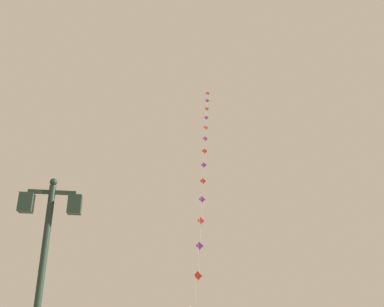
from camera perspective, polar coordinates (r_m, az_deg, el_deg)
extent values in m
cylinder|color=#1E2D23|center=(8.70, -21.25, -17.85)|extent=(0.14, 0.14, 4.22)
sphere|color=#1E2D23|center=(9.03, -19.45, -3.92)|extent=(0.16, 0.16, 0.16)
cube|color=#1E2D23|center=(8.97, -19.63, -5.33)|extent=(0.99, 0.08, 0.08)
cube|color=#1E2D23|center=(9.01, -22.93, -6.60)|extent=(0.28, 0.28, 0.40)
cube|color=beige|center=(9.01, -22.93, -6.60)|extent=(0.19, 0.19, 0.30)
cube|color=#1E2D23|center=(8.84, -16.65, -7.13)|extent=(0.28, 0.28, 0.40)
cube|color=beige|center=(8.84, -16.65, -7.13)|extent=(0.19, 0.19, 0.30)
cylinder|color=silver|center=(19.51, 0.63, -21.42)|extent=(0.67, 2.43, 2.96)
cylinder|color=silver|center=(21.57, 0.99, -15.20)|extent=(0.39, 1.39, 1.69)
cylinder|color=silver|center=(23.19, 1.20, -11.42)|extent=(0.39, 1.39, 1.69)
cylinder|color=silver|center=(24.89, 1.38, -8.15)|extent=(0.39, 1.39, 1.69)
cylinder|color=silver|center=(26.67, 1.53, -5.30)|extent=(0.39, 1.39, 1.69)
cylinder|color=silver|center=(28.51, 1.67, -2.81)|extent=(0.39, 1.39, 1.69)
cylinder|color=silver|center=(30.39, 1.78, -0.63)|extent=(0.39, 1.39, 1.69)
cylinder|color=silver|center=(32.32, 1.88, 1.29)|extent=(0.39, 1.39, 1.69)
cylinder|color=silver|center=(34.27, 1.97, 3.00)|extent=(0.39, 1.39, 1.69)
cylinder|color=silver|center=(36.25, 2.05, 4.52)|extent=(0.39, 1.39, 1.69)
cylinder|color=silver|center=(38.26, 2.12, 5.88)|extent=(0.39, 1.39, 1.69)
cylinder|color=silver|center=(40.28, 2.19, 7.11)|extent=(0.39, 1.39, 1.69)
cylinder|color=silver|center=(42.33, 2.25, 8.22)|extent=(0.39, 1.39, 1.69)
cube|color=red|center=(20.79, 0.87, -17.31)|extent=(0.43, 0.09, 0.44)
cylinder|color=red|center=(20.78, 0.88, -18.05)|extent=(0.02, 0.02, 0.20)
cube|color=purple|center=(22.36, 1.10, -13.24)|extent=(0.42, 0.14, 0.44)
cylinder|color=purple|center=(22.33, 1.11, -14.01)|extent=(0.02, 0.02, 0.27)
cube|color=red|center=(24.03, 1.30, -9.73)|extent=(0.44, 0.04, 0.44)
cylinder|color=red|center=(23.98, 1.30, -10.37)|extent=(0.02, 0.03, 0.22)
cube|color=purple|center=(25.78, 1.46, -6.67)|extent=(0.41, 0.18, 0.44)
cylinder|color=purple|center=(25.70, 1.47, -7.32)|extent=(0.03, 0.03, 0.27)
cube|color=red|center=(27.58, 1.60, -4.01)|extent=(0.41, 0.18, 0.44)
cylinder|color=red|center=(27.50, 1.61, -4.64)|extent=(0.02, 0.02, 0.29)
cube|color=purple|center=(29.45, 1.72, -1.69)|extent=(0.39, 0.22, 0.44)
cylinder|color=purple|center=(29.36, 1.73, -2.20)|extent=(0.03, 0.04, 0.23)
cube|color=red|center=(31.35, 1.83, 0.36)|extent=(0.41, 0.17, 0.44)
cylinder|color=red|center=(31.25, 1.84, -0.14)|extent=(0.03, 0.03, 0.26)
cube|color=purple|center=(33.29, 1.93, 2.17)|extent=(0.44, 0.07, 0.44)
cylinder|color=purple|center=(33.18, 1.93, 1.73)|extent=(0.02, 0.04, 0.22)
cube|color=red|center=(35.26, 2.01, 3.78)|extent=(0.44, 0.03, 0.44)
cylinder|color=red|center=(35.15, 2.02, 3.37)|extent=(0.02, 0.04, 0.22)
cube|color=purple|center=(37.25, 2.09, 5.22)|extent=(0.41, 0.18, 0.44)
cylinder|color=purple|center=(37.11, 2.10, 4.77)|extent=(0.03, 0.03, 0.32)
cube|color=red|center=(39.27, 2.16, 6.51)|extent=(0.40, 0.20, 0.44)
cylinder|color=red|center=(39.13, 2.16, 6.11)|extent=(0.02, 0.03, 0.28)
cube|color=purple|center=(41.30, 2.22, 7.68)|extent=(0.40, 0.20, 0.44)
cylinder|color=purple|center=(41.15, 2.23, 7.29)|extent=(0.02, 0.03, 0.31)
cube|color=red|center=(43.35, 2.28, 8.73)|extent=(0.43, 0.12, 0.44)
cylinder|color=red|center=(43.21, 2.28, 8.39)|extent=(0.03, 0.05, 0.26)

